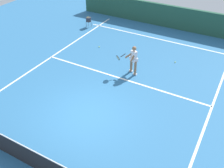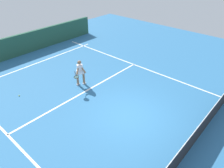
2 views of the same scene
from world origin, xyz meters
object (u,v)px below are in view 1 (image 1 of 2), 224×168
Objects in this scene: tennis_ball_near at (175,62)px; tennis_ball_mid at (99,47)px; tennis_player at (133,59)px; ball_hopper at (88,20)px.

tennis_ball_mid is at bearing 6.13° from tennis_ball_near.
tennis_ball_near and tennis_ball_mid have the same top height.
tennis_player is 2.80m from tennis_ball_near.
tennis_ball_near is 4.68m from tennis_ball_mid.
tennis_ball_mid is (4.65, 0.50, 0.00)m from tennis_ball_near.
tennis_ball_near is at bearing 165.27° from ball_hopper.
tennis_ball_mid is at bearing 134.64° from ball_hopper.
tennis_ball_near is 7.20m from ball_hopper.
tennis_ball_mid is at bearing -28.30° from tennis_player.
tennis_ball_near is at bearing -127.18° from tennis_player.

